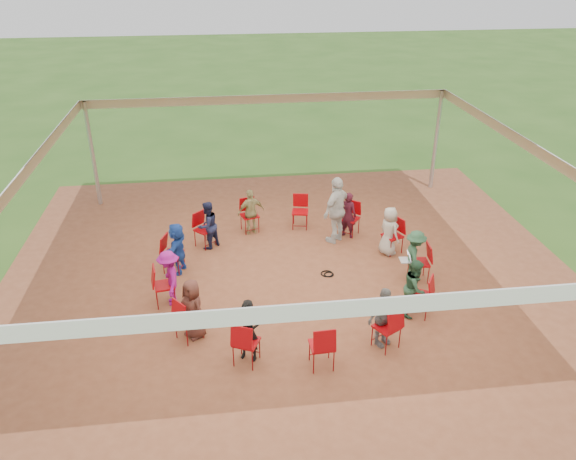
{
  "coord_description": "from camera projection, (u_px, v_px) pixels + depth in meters",
  "views": [
    {
      "loc": [
        -1.47,
        -10.52,
        6.72
      ],
      "look_at": [
        -0.08,
        0.3,
        1.19
      ],
      "focal_mm": 35.0,
      "sensor_mm": 36.0,
      "label": 1
    }
  ],
  "objects": [
    {
      "name": "ground",
      "position": [
        293.0,
        283.0,
        12.52
      ],
      "size": [
        80.0,
        80.0,
        0.0
      ],
      "primitive_type": "plane",
      "color": "#2F561B",
      "rests_on": "ground"
    },
    {
      "name": "dirt_patch",
      "position": [
        293.0,
        283.0,
        12.51
      ],
      "size": [
        13.0,
        13.0,
        0.0
      ],
      "primitive_type": "plane",
      "color": "brown",
      "rests_on": "ground"
    },
    {
      "name": "tent",
      "position": [
        294.0,
        185.0,
        11.44
      ],
      "size": [
        10.33,
        10.33,
        3.0
      ],
      "color": "#B2B2B7",
      "rests_on": "ground"
    },
    {
      "name": "chair_0",
      "position": [
        419.0,
        263.0,
        12.44
      ],
      "size": [
        0.47,
        0.45,
        0.9
      ],
      "primitive_type": null,
      "rotation": [
        0.0,
        0.0,
        1.49
      ],
      "color": "#A3040A",
      "rests_on": "ground"
    },
    {
      "name": "chair_1",
      "position": [
        392.0,
        236.0,
        13.58
      ],
      "size": [
        0.57,
        0.56,
        0.9
      ],
      "primitive_type": null,
      "rotation": [
        0.0,
        0.0,
        1.98
      ],
      "color": "#A3040A",
      "rests_on": "ground"
    },
    {
      "name": "chair_2",
      "position": [
        350.0,
        219.0,
        14.43
      ],
      "size": [
        0.6,
        0.61,
        0.9
      ],
      "primitive_type": null,
      "rotation": [
        0.0,
        0.0,
        2.46
      ],
      "color": "#A3040A",
      "rests_on": "ground"
    },
    {
      "name": "chair_3",
      "position": [
        300.0,
        212.0,
        14.8
      ],
      "size": [
        0.5,
        0.51,
        0.9
      ],
      "primitive_type": null,
      "rotation": [
        0.0,
        0.0,
        2.94
      ],
      "color": "#A3040A",
      "rests_on": "ground"
    },
    {
      "name": "chair_4",
      "position": [
        250.0,
        216.0,
        14.6
      ],
      "size": [
        0.53,
        0.54,
        0.9
      ],
      "primitive_type": null,
      "rotation": [
        0.0,
        0.0,
        -2.86
      ],
      "color": "#A3040A",
      "rests_on": "ground"
    },
    {
      "name": "chair_5",
      "position": [
        205.0,
        230.0,
        13.87
      ],
      "size": [
        0.61,
        0.61,
        0.9
      ],
      "primitive_type": null,
      "rotation": [
        0.0,
        0.0,
        -2.37
      ],
      "color": "#A3040A",
      "rests_on": "ground"
    },
    {
      "name": "chair_6",
      "position": [
        173.0,
        254.0,
        12.79
      ],
      "size": [
        0.55,
        0.54,
        0.9
      ],
      "primitive_type": null,
      "rotation": [
        0.0,
        0.0,
        -1.89
      ],
      "color": "#A3040A",
      "rests_on": "ground"
    },
    {
      "name": "chair_7",
      "position": [
        164.0,
        286.0,
        11.6
      ],
      "size": [
        0.5,
        0.49,
        0.9
      ],
      "primitive_type": null,
      "rotation": [
        0.0,
        0.0,
        -1.41
      ],
      "color": "#A3040A",
      "rests_on": "ground"
    },
    {
      "name": "chair_8",
      "position": [
        188.0,
        319.0,
        10.57
      ],
      "size": [
        0.6,
        0.6,
        0.9
      ],
      "primitive_type": null,
      "rotation": [
        0.0,
        0.0,
        -0.92
      ],
      "color": "#A3040A",
      "rests_on": "ground"
    },
    {
      "name": "chair_9",
      "position": [
        246.0,
        342.0,
        9.94
      ],
      "size": [
        0.57,
        0.58,
        0.9
      ],
      "primitive_type": null,
      "rotation": [
        0.0,
        0.0,
        -0.44
      ],
      "color": "#A3040A",
      "rests_on": "ground"
    },
    {
      "name": "chair_10",
      "position": [
        322.0,
        346.0,
        9.85
      ],
      "size": [
        0.44,
        0.46,
        0.9
      ],
      "primitive_type": null,
      "rotation": [
        0.0,
        0.0,
        0.04
      ],
      "color": "#A3040A",
      "rests_on": "ground"
    },
    {
      "name": "chair_11",
      "position": [
        387.0,
        327.0,
        10.33
      ],
      "size": [
        0.58,
        0.59,
        0.9
      ],
      "primitive_type": null,
      "rotation": [
        0.0,
        0.0,
        0.53
      ],
      "color": "#A3040A",
      "rests_on": "ground"
    },
    {
      "name": "chair_12",
      "position": [
        420.0,
        296.0,
        11.26
      ],
      "size": [
        0.6,
        0.59,
        0.9
      ],
      "primitive_type": null,
      "rotation": [
        0.0,
        0.0,
        1.01
      ],
      "color": "#A3040A",
      "rests_on": "ground"
    },
    {
      "name": "person_seated_0",
      "position": [
        415.0,
        256.0,
        12.36
      ],
      "size": [
        0.45,
        0.82,
        1.22
      ],
      "primitive_type": "imported",
      "rotation": [
        0.0,
        0.0,
        1.49
      ],
      "color": "#275035",
      "rests_on": "ground"
    },
    {
      "name": "person_seated_1",
      "position": [
        389.0,
        231.0,
        13.45
      ],
      "size": [
        0.54,
        0.68,
        1.22
      ],
      "primitive_type": "imported",
      "rotation": [
        0.0,
        0.0,
        1.98
      ],
      "color": "#AEA99A",
      "rests_on": "ground"
    },
    {
      "name": "person_seated_2",
      "position": [
        348.0,
        215.0,
        14.27
      ],
      "size": [
        0.53,
        0.51,
        1.22
      ],
      "primitive_type": "imported",
      "rotation": [
        0.0,
        0.0,
        2.46
      ],
      "color": "#3D101D",
      "rests_on": "ground"
    },
    {
      "name": "person_seated_3",
      "position": [
        251.0,
        212.0,
        14.43
      ],
      "size": [
        0.79,
        0.55,
        1.22
      ],
      "primitive_type": "imported",
      "rotation": [
        0.0,
        0.0,
        -2.86
      ],
      "color": "tan",
      "rests_on": "ground"
    },
    {
      "name": "person_seated_4",
      "position": [
        208.0,
        225.0,
        13.73
      ],
      "size": [
        0.66,
        0.66,
        1.22
      ],
      "primitive_type": "imported",
      "rotation": [
        0.0,
        0.0,
        -2.37
      ],
      "color": "#1B2040",
      "rests_on": "ground"
    },
    {
      "name": "person_seated_5",
      "position": [
        177.0,
        248.0,
        12.69
      ],
      "size": [
        0.76,
        1.21,
        1.22
      ],
      "primitive_type": "imported",
      "rotation": [
        0.0,
        0.0,
        -1.89
      ],
      "color": "#2048A9",
      "rests_on": "ground"
    },
    {
      "name": "person_seated_6",
      "position": [
        169.0,
        278.0,
        11.55
      ],
      "size": [
        0.51,
        0.84,
        1.22
      ],
      "primitive_type": "imported",
      "rotation": [
        0.0,
        0.0,
        -1.41
      ],
      "color": "#93127C",
      "rests_on": "ground"
    },
    {
      "name": "person_seated_7",
      "position": [
        193.0,
        309.0,
        10.57
      ],
      "size": [
        0.62,
        0.68,
        1.22
      ],
      "primitive_type": "imported",
      "rotation": [
        0.0,
        0.0,
        -0.92
      ],
      "color": "#502820",
      "rests_on": "ground"
    },
    {
      "name": "person_seated_8",
      "position": [
        248.0,
        331.0,
        9.96
      ],
      "size": [
        0.53,
        0.45,
        1.22
      ],
      "primitive_type": "imported",
      "rotation": [
        0.0,
        0.0,
        -0.44
      ],
      "color": "black",
      "rests_on": "ground"
    },
    {
      "name": "person_seated_9",
      "position": [
        383.0,
        317.0,
        10.34
      ],
      "size": [
        0.8,
        0.67,
        1.22
      ],
      "primitive_type": "imported",
      "rotation": [
        0.0,
        0.0,
        0.53
      ],
      "color": "slate",
      "rests_on": "ground"
    },
    {
      "name": "person_seated_10",
      "position": [
        415.0,
        287.0,
        11.23
      ],
      "size": [
        0.6,
        0.68,
        1.22
      ],
      "primitive_type": "imported",
      "rotation": [
        0.0,
        0.0,
        1.01
      ],
      "color": "#275035",
      "rests_on": "ground"
    },
    {
      "name": "standing_person",
      "position": [
        337.0,
        210.0,
        13.92
      ],
      "size": [
        1.1,
        1.07,
        1.73
      ],
      "primitive_type": "imported",
      "rotation": [
        0.0,
        0.0,
        3.89
      ],
      "color": "silver",
      "rests_on": "ground"
    },
    {
      "name": "cable_coil",
      "position": [
        328.0,
        274.0,
        12.83
      ],
      "size": [
        0.35,
        0.35,
        0.03
      ],
      "rotation": [
        0.0,
        0.0,
        0.22
      ],
      "color": "black",
      "rests_on": "ground"
    },
    {
      "name": "laptop",
      "position": [
        407.0,
        258.0,
        12.37
      ],
      "size": [
        0.26,
        0.31,
        0.2
      ],
      "rotation": [
        0.0,
        0.0,
        1.49
      ],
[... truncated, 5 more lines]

